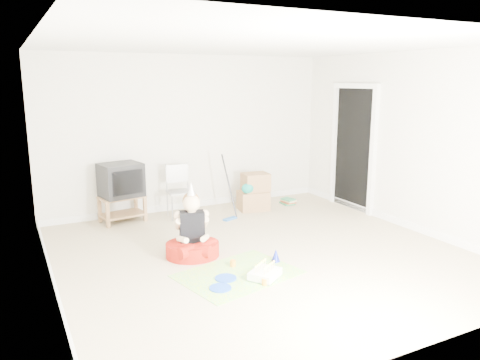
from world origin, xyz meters
name	(u,v)px	position (x,y,z in m)	size (l,w,h in m)	color
ground	(261,253)	(0.00, 0.00, 0.00)	(5.00, 5.00, 0.00)	tan
doorway_recess	(354,150)	(2.48, 1.20, 1.02)	(0.02, 0.90, 2.05)	black
tv_stand	(122,206)	(-1.26, 2.19, 0.25)	(0.72, 0.51, 0.41)	olive
crt_tv	(121,180)	(-1.26, 2.19, 0.67)	(0.60, 0.50, 0.52)	black
folding_chair	(180,192)	(-0.36, 2.01, 0.42)	(0.42, 0.41, 0.87)	#96969B
cardboard_boxes	(254,192)	(0.91, 1.87, 0.30)	(0.56, 0.45, 0.63)	#9D744C
floor_mop	(230,204)	(0.29, 1.52, 0.26)	(0.27, 0.33, 1.02)	blue
book_pile	(288,201)	(1.64, 1.91, 0.05)	(0.21, 0.26, 0.11)	#2A804F
seated_woman	(192,241)	(-0.82, 0.30, 0.21)	(0.82, 0.82, 0.97)	#AB1B0F
party_mat	(238,274)	(-0.56, -0.46, 0.00)	(1.31, 0.95, 0.01)	#E43080
birthday_cake	(265,275)	(-0.35, -0.70, 0.05)	(0.44, 0.42, 0.16)	white
blue_plate_near	(226,278)	(-0.75, -0.52, 0.01)	(0.24, 0.24, 0.01)	#1745B9
blue_plate_far	(220,288)	(-0.90, -0.71, 0.01)	(0.24, 0.24, 0.01)	#1745B9
orange_cup_near	(233,263)	(-0.52, -0.23, 0.04)	(0.07, 0.07, 0.08)	orange
orange_cup_far	(265,282)	(-0.44, -0.85, 0.04)	(0.06, 0.06, 0.07)	orange
blue_party_hat	(276,255)	(0.02, -0.33, 0.09)	(0.11, 0.11, 0.16)	#1825AB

